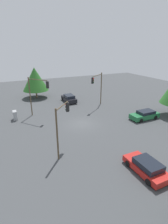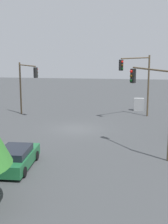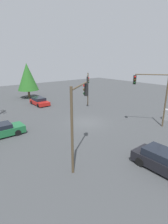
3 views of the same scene
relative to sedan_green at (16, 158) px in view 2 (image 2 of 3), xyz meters
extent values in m
plane|color=#424447|center=(-2.52, -9.90, -0.66)|extent=(80.00, 80.00, 0.00)
cube|color=#1E6638|center=(0.00, -0.05, -0.11)|extent=(1.92, 4.74, 0.74)
cube|color=black|center=(0.00, 0.19, 0.47)|extent=(1.69, 2.61, 0.43)
cylinder|color=black|center=(0.91, -1.52, -0.34)|extent=(0.22, 0.64, 0.64)
cylinder|color=black|center=(-0.91, -1.52, -0.34)|extent=(0.22, 0.64, 0.64)
cylinder|color=black|center=(-0.91, 1.42, -0.34)|extent=(0.22, 0.64, 0.64)
cylinder|color=brown|center=(-8.56, -4.03, 5.31)|extent=(2.51, 3.30, 0.12)
cube|color=black|center=(-7.35, -5.64, 4.69)|extent=(0.43, 0.44, 1.05)
sphere|color=red|center=(-7.21, -5.54, 5.02)|extent=(0.22, 0.22, 0.22)
sphere|color=#392605|center=(-7.21, -5.54, 4.69)|extent=(0.22, 0.22, 0.22)
sphere|color=black|center=(-7.21, -5.54, 4.35)|extent=(0.22, 0.22, 0.22)
cylinder|color=brown|center=(4.38, -15.69, 2.13)|extent=(0.18, 0.18, 5.58)
cylinder|color=brown|center=(3.26, -14.71, 4.67)|extent=(2.31, 2.06, 0.12)
cube|color=black|center=(2.15, -13.72, 4.04)|extent=(0.44, 0.43, 1.05)
sphere|color=red|center=(2.03, -13.85, 4.38)|extent=(0.22, 0.22, 0.22)
sphere|color=#392605|center=(2.03, -13.85, 4.04)|extent=(0.22, 0.22, 0.22)
sphere|color=black|center=(2.03, -13.85, 3.71)|extent=(0.22, 0.22, 0.22)
cylinder|color=brown|center=(-9.24, -16.04, 2.54)|extent=(0.18, 0.18, 6.40)
cylinder|color=brown|center=(-7.82, -14.90, 5.49)|extent=(2.93, 2.38, 0.12)
cube|color=black|center=(-6.39, -13.76, 4.86)|extent=(0.44, 0.43, 1.05)
sphere|color=red|center=(-6.49, -13.62, 5.20)|extent=(0.22, 0.22, 0.22)
sphere|color=#392605|center=(-6.49, -13.62, 4.86)|extent=(0.22, 0.22, 0.22)
sphere|color=black|center=(-6.49, -13.62, 4.53)|extent=(0.22, 0.22, 0.22)
cube|color=#9EA0A3|center=(-8.46, -18.79, 0.06)|extent=(1.12, 0.56, 1.43)
camera|label=1|loc=(19.27, -19.77, 10.36)|focal=28.00mm
camera|label=2|loc=(-6.65, 19.98, 7.40)|focal=55.00mm
camera|label=3|loc=(-18.68, 3.73, 7.19)|focal=28.00mm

